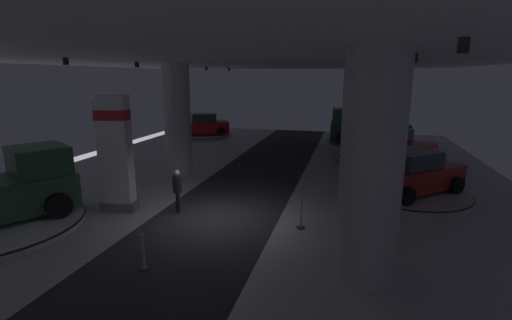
% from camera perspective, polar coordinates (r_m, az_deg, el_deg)
% --- Properties ---
extents(ground, '(24.00, 44.00, 0.06)m').
position_cam_1_polar(ground, '(13.17, -6.38, -9.11)').
color(ground, '#B2B2B7').
extents(ceiling_with_spotlights, '(24.00, 44.00, 0.39)m').
position_cam_1_polar(ceiling_with_spotlights, '(12.23, -7.05, 15.89)').
color(ceiling_with_spotlights, silver).
extents(column_left, '(1.30, 1.30, 5.50)m').
position_cam_1_polar(column_left, '(18.60, -12.08, 6.01)').
color(column_left, silver).
rests_on(column_left, ground).
extents(column_right, '(1.46, 1.46, 5.50)m').
position_cam_1_polar(column_right, '(9.02, 17.41, -1.45)').
color(column_right, '#ADADB2').
rests_on(column_right, ground).
extents(brand_sign_pylon, '(1.35, 0.84, 4.27)m').
position_cam_1_polar(brand_sign_pylon, '(14.17, -20.99, 1.09)').
color(brand_sign_pylon, slate).
rests_on(brand_sign_pylon, ground).
extents(display_platform_mid_right, '(4.56, 4.56, 0.29)m').
position_cam_1_polar(display_platform_mid_right, '(16.34, 22.86, -4.97)').
color(display_platform_mid_right, '#B7B7BC').
rests_on(display_platform_mid_right, ground).
extents(display_car_mid_right, '(4.32, 4.16, 1.71)m').
position_cam_1_polar(display_car_mid_right, '(16.08, 23.07, -1.96)').
color(display_car_mid_right, maroon).
rests_on(display_car_mid_right, display_platform_mid_right).
extents(display_platform_far_right, '(6.07, 6.07, 0.30)m').
position_cam_1_polar(display_platform_far_right, '(22.29, 20.30, -0.14)').
color(display_platform_far_right, '#333338').
rests_on(display_platform_far_right, ground).
extents(display_car_far_right, '(4.54, 3.69, 1.71)m').
position_cam_1_polar(display_car_far_right, '(22.13, 20.40, 2.13)').
color(display_car_far_right, red).
rests_on(display_car_far_right, display_platform_far_right).
extents(display_platform_deep_right, '(5.68, 5.68, 0.32)m').
position_cam_1_polar(display_platform_deep_right, '(27.32, 16.96, 2.42)').
color(display_platform_deep_right, '#B7B7BC').
rests_on(display_platform_deep_right, ground).
extents(pickup_truck_deep_right, '(5.40, 2.85, 2.30)m').
position_cam_1_polar(pickup_truck_deep_right, '(27.13, 16.43, 4.70)').
color(pickup_truck_deep_right, '#2D5638').
rests_on(pickup_truck_deep_right, display_platform_deep_right).
extents(display_platform_deep_left, '(4.53, 4.53, 0.24)m').
position_cam_1_polar(display_platform_deep_left, '(30.30, -8.32, 3.75)').
color(display_platform_deep_left, '#B7B7BC').
rests_on(display_platform_deep_left, ground).
extents(display_car_deep_left, '(4.56, 3.58, 1.71)m').
position_cam_1_polar(display_car_deep_left, '(30.17, -8.31, 5.38)').
color(display_car_deep_left, red).
rests_on(display_car_deep_left, display_platform_deep_left).
extents(visitor_walking_near, '(0.32, 0.32, 1.59)m').
position_cam_1_polar(visitor_walking_near, '(13.71, -12.10, -4.30)').
color(visitor_walking_near, black).
rests_on(visitor_walking_near, ground).
extents(stanchion_a, '(0.28, 0.28, 1.01)m').
position_cam_1_polar(stanchion_a, '(10.18, -17.01, -14.10)').
color(stanchion_a, '#333338').
rests_on(stanchion_a, ground).
extents(stanchion_b, '(0.28, 0.28, 1.01)m').
position_cam_1_polar(stanchion_b, '(12.25, 6.98, -8.87)').
color(stanchion_b, '#333338').
rests_on(stanchion_b, ground).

